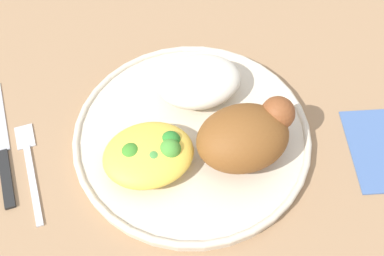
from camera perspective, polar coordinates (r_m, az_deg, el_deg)
The scene contains 8 objects.
ground_plane at distance 0.62m, azimuth -0.00°, elevation -1.38°, with size 2.00×2.00×0.00m, color #9D7854.
plate at distance 0.62m, azimuth -0.00°, elevation -0.94°, with size 0.29×0.29×0.02m.
roasted_chicken at distance 0.57m, azimuth 6.15°, elevation -0.88°, with size 0.12×0.08×0.07m.
rice_pile at distance 0.63m, azimuth 0.86°, elevation 5.30°, with size 0.10×0.08×0.04m, color white.
mac_cheese_with_broccoli at distance 0.58m, azimuth -4.82°, elevation -2.95°, with size 0.11×0.09×0.04m.
fork at distance 0.63m, azimuth -17.91°, elevation -4.10°, with size 0.02×0.14×0.01m.
knife at distance 0.65m, azimuth -20.70°, elevation -2.48°, with size 0.02×0.19×0.01m.
napkin at distance 0.65m, azimuth 20.48°, elevation -2.25°, with size 0.07×0.12×0.00m, color #47669E.
Camera 1 is at (-0.10, -0.32, 0.52)m, focal length 47.07 mm.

